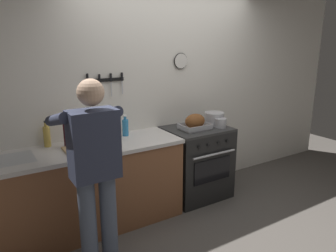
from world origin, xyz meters
name	(u,v)px	position (x,y,z in m)	size (l,w,h in m)	color
ground_plane	(237,238)	(0.00, 0.00, 0.00)	(8.00, 8.00, 0.00)	#4C4742
wall_back	(166,93)	(0.00, 1.35, 1.30)	(6.00, 0.13, 2.60)	white
counter_block	(85,188)	(-1.21, 0.99, 0.46)	(2.03, 0.65, 0.90)	brown
stove	(196,162)	(0.22, 0.99, 0.45)	(0.76, 0.67, 0.90)	black
person_cook	(94,166)	(-1.32, 0.33, 0.95)	(0.51, 0.63, 1.66)	#4C566B
roasting_pan	(195,122)	(0.15, 0.95, 0.99)	(0.35, 0.26, 0.19)	#B7B7BC
stock_pot	(214,119)	(0.49, 0.99, 0.98)	(0.25, 0.25, 0.16)	#B7B7BC
saucepan	(221,123)	(0.47, 0.85, 0.96)	(0.14, 0.14, 0.11)	#B7B7BC
cutting_board	(83,148)	(-1.22, 0.94, 0.91)	(0.36, 0.24, 0.02)	tan
bottle_dish_soap	(125,127)	(-0.67, 1.15, 1.00)	(0.07, 0.07, 0.24)	#338CCC
bottle_wine_red	(67,135)	(-1.32, 1.08, 1.03)	(0.07, 0.07, 0.31)	#47141E
bottle_cooking_oil	(47,136)	(-1.49, 1.21, 1.01)	(0.07, 0.07, 0.27)	gold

